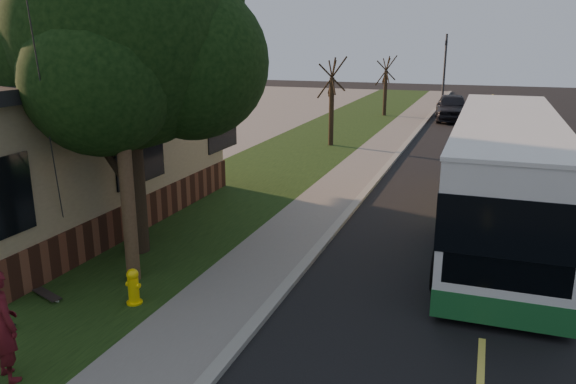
% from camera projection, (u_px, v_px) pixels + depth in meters
% --- Properties ---
extents(ground, '(120.00, 120.00, 0.00)m').
position_uv_depth(ground, '(254.00, 328.00, 10.41)').
color(ground, black).
rests_on(ground, ground).
extents(road, '(8.00, 80.00, 0.01)m').
position_uv_depth(road, '(488.00, 204.00, 18.20)').
color(road, black).
rests_on(road, ground).
extents(curb, '(0.25, 80.00, 0.12)m').
position_uv_depth(curb, '(367.00, 191.00, 19.48)').
color(curb, gray).
rests_on(curb, ground).
extents(sidewalk, '(2.00, 80.00, 0.08)m').
position_uv_depth(sidewalk, '(339.00, 189.00, 19.81)').
color(sidewalk, slate).
rests_on(sidewalk, ground).
extents(grass_verge, '(5.00, 80.00, 0.07)m').
position_uv_depth(grass_verge, '(248.00, 181.00, 20.94)').
color(grass_verge, black).
rests_on(grass_verge, ground).
extents(building_lot, '(15.00, 80.00, 0.04)m').
position_uv_depth(building_lot, '(35.00, 162.00, 24.19)').
color(building_lot, slate).
rests_on(building_lot, ground).
extents(fire_hydrant, '(0.32, 0.32, 0.74)m').
position_uv_depth(fire_hydrant, '(133.00, 286.00, 11.14)').
color(fire_hydrant, yellow).
rests_on(fire_hydrant, grass_verge).
extents(utility_pole, '(2.86, 3.21, 9.07)m').
position_uv_depth(utility_pole, '(117.00, 68.00, 11.16)').
color(utility_pole, '#473321').
rests_on(utility_pole, ground).
extents(leafy_tree, '(6.30, 6.00, 7.80)m').
position_uv_depth(leafy_tree, '(128.00, 39.00, 12.80)').
color(leafy_tree, black).
rests_on(leafy_tree, grass_verge).
extents(bare_tree_near, '(1.38, 1.21, 4.31)m').
position_uv_depth(bare_tree_near, '(332.00, 103.00, 27.32)').
color(bare_tree_near, black).
rests_on(bare_tree_near, grass_verge).
extents(bare_tree_far, '(1.38, 1.21, 4.03)m').
position_uv_depth(bare_tree_far, '(385.00, 87.00, 38.10)').
color(bare_tree_far, black).
rests_on(bare_tree_far, grass_verge).
extents(traffic_signal, '(0.18, 0.22, 5.50)m').
position_uv_depth(traffic_signal, '(445.00, 67.00, 40.29)').
color(traffic_signal, '#2D2D30').
rests_on(traffic_signal, ground).
extents(transit_bus, '(2.74, 11.89, 3.22)m').
position_uv_depth(transit_bus, '(504.00, 172.00, 15.06)').
color(transit_bus, silver).
rests_on(transit_bus, ground).
extents(skateboarder, '(0.78, 0.65, 1.82)m').
position_uv_depth(skateboarder, '(2.00, 325.00, 8.53)').
color(skateboarder, '#4E0F16').
rests_on(skateboarder, grass_verge).
extents(skateboard_spare, '(0.87, 0.49, 0.08)m').
position_uv_depth(skateboard_spare, '(47.00, 295.00, 11.47)').
color(skateboard_spare, black).
rests_on(skateboard_spare, grass_verge).
extents(dumpster, '(1.75, 1.58, 1.27)m').
position_uv_depth(dumpster, '(61.00, 191.00, 17.15)').
color(dumpster, black).
rests_on(dumpster, building_lot).
extents(distant_car, '(2.56, 5.24, 1.72)m').
position_uv_depth(distant_car, '(452.00, 107.00, 36.50)').
color(distant_car, black).
rests_on(distant_car, ground).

